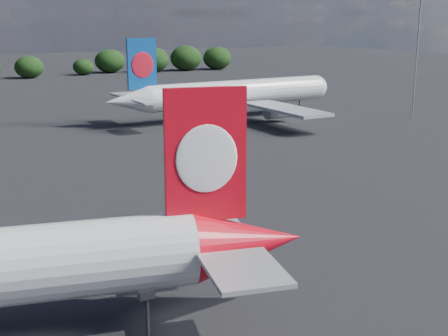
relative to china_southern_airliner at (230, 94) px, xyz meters
name	(u,v)px	position (x,y,z in m)	size (l,w,h in m)	color
china_southern_airliner	(230,94)	(0.00, 0.00, 0.00)	(49.93, 47.40, 16.33)	silver
floodlight_mast_near	(418,43)	(30.58, -19.12, 10.08)	(1.60, 1.60, 23.46)	#919499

